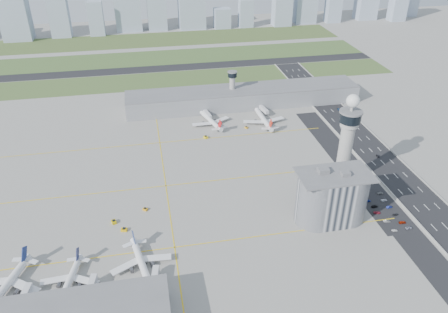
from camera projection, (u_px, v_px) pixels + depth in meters
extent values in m
plane|color=#9D9A92|center=(235.00, 206.00, 268.22)|extent=(1000.00, 1000.00, 0.00)
cube|color=#445D2C|center=(170.00, 80.00, 454.96)|extent=(480.00, 50.00, 0.08)
cube|color=#435E2C|center=(165.00, 58.00, 518.31)|extent=(480.00, 60.00, 0.08)
cube|color=#46592A|center=(160.00, 39.00, 585.88)|extent=(480.00, 70.00, 0.08)
cube|color=black|center=(167.00, 68.00, 486.20)|extent=(480.00, 22.00, 0.10)
cube|color=black|center=(405.00, 186.00, 287.17)|extent=(28.00, 500.00, 0.10)
cube|color=#9E9E99|center=(386.00, 187.00, 284.58)|extent=(0.60, 500.00, 1.20)
cube|color=#9E9E99|center=(425.00, 183.00, 289.20)|extent=(0.60, 500.00, 1.20)
cube|color=black|center=(378.00, 199.00, 274.60)|extent=(18.00, 260.00, 0.08)
cube|color=black|center=(384.00, 211.00, 264.13)|extent=(20.00, 44.00, 0.10)
cube|color=yellow|center=(175.00, 247.00, 236.28)|extent=(260.00, 0.60, 0.01)
cube|color=yellow|center=(166.00, 186.00, 286.96)|extent=(260.00, 0.60, 0.01)
cube|color=yellow|center=(160.00, 143.00, 337.64)|extent=(260.00, 0.60, 0.01)
cube|color=yellow|center=(166.00, 186.00, 286.96)|extent=(0.60, 260.00, 0.01)
cylinder|color=#ADAAA5|center=(344.00, 154.00, 274.64)|extent=(8.40, 8.40, 48.00)
cylinder|color=#ADAAA5|center=(349.00, 123.00, 263.43)|extent=(11.00, 11.00, 4.00)
cylinder|color=black|center=(350.00, 117.00, 261.40)|extent=(13.00, 13.00, 6.00)
cylinder|color=slate|center=(351.00, 112.00, 259.62)|extent=(14.00, 14.00, 1.00)
cylinder|color=#ADAAA5|center=(352.00, 108.00, 258.34)|extent=(1.60, 1.60, 5.00)
sphere|color=white|center=(353.00, 101.00, 256.05)|extent=(8.00, 8.00, 8.00)
cylinder|color=#ADAAA5|center=(232.00, 90.00, 392.75)|extent=(5.00, 5.00, 28.00)
cylinder|color=black|center=(232.00, 75.00, 385.11)|extent=(8.00, 8.00, 4.00)
cylinder|color=slate|center=(232.00, 72.00, 383.83)|extent=(8.60, 8.60, 0.80)
cube|color=#B2B2B7|center=(332.00, 197.00, 250.58)|extent=(18.00, 24.00, 30.00)
cylinder|color=#B2B2B7|center=(317.00, 199.00, 249.10)|extent=(24.00, 24.00, 30.00)
cylinder|color=#B2B2B7|center=(346.00, 195.00, 252.07)|extent=(24.00, 24.00, 30.00)
cube|color=slate|center=(335.00, 175.00, 242.74)|extent=(42.00, 24.00, 0.80)
cube|color=slate|center=(323.00, 171.00, 243.47)|extent=(6.00, 5.00, 3.00)
cube|color=slate|center=(345.00, 174.00, 241.21)|extent=(5.00, 4.00, 2.40)
cube|color=gray|center=(243.00, 97.00, 396.02)|extent=(210.00, 32.00, 15.00)
cube|color=slate|center=(244.00, 89.00, 391.99)|extent=(210.00, 32.00, 0.80)
imported|color=white|center=(395.00, 230.00, 247.57)|extent=(3.49, 1.80, 1.13)
imported|color=gray|center=(387.00, 221.00, 254.54)|extent=(4.11, 1.76, 1.32)
imported|color=#AC273C|center=(377.00, 213.00, 261.61)|extent=(4.30, 2.44, 1.13)
imported|color=black|center=(375.00, 206.00, 266.81)|extent=(4.39, 2.24, 1.22)
imported|color=navy|center=(368.00, 201.00, 271.58)|extent=(3.86, 2.07, 1.25)
imported|color=silver|center=(361.00, 193.00, 279.22)|extent=(3.45, 1.27, 1.13)
imported|color=#9092A4|center=(409.00, 228.00, 249.46)|extent=(4.40, 2.41, 1.17)
imported|color=#931B05|center=(402.00, 222.00, 253.63)|extent=(4.34, 1.81, 1.25)
imported|color=#292A2F|center=(395.00, 214.00, 259.94)|extent=(3.94, 1.98, 1.29)
imported|color=navy|center=(389.00, 207.00, 266.21)|extent=(4.05, 1.98, 1.28)
imported|color=white|center=(384.00, 200.00, 272.32)|extent=(4.17, 2.16, 1.12)
imported|color=slate|center=(380.00, 193.00, 278.82)|extent=(4.16, 1.82, 1.19)
imported|color=black|center=(378.00, 156.00, 318.98)|extent=(1.47, 3.82, 1.24)
imported|color=navy|center=(339.00, 109.00, 389.72)|extent=(2.06, 4.38, 1.21)
imported|color=#A0A0A0|center=(301.00, 86.00, 438.15)|extent=(1.54, 3.56, 1.20)
cube|color=#9EADC1|center=(15.00, 17.00, 569.83)|extent=(35.81, 28.65, 60.36)
cube|color=#9EADC1|center=(58.00, 11.00, 580.91)|extent=(25.49, 20.39, 66.89)
cube|color=#9EADC1|center=(96.00, 18.00, 592.77)|extent=(20.04, 16.03, 45.20)
cube|color=#9EADC1|center=(128.00, 8.00, 611.86)|extent=(35.76, 28.61, 61.22)
cube|color=#9EADC1|center=(156.00, 0.00, 608.32)|extent=(26.33, 21.06, 83.39)
cube|color=#9EADC1|center=(192.00, 6.00, 622.58)|extent=(36.96, 29.57, 62.11)
cube|color=#9EADC1|center=(222.00, 18.00, 631.12)|extent=(23.01, 18.41, 27.75)
cube|color=#9EADC1|center=(246.00, 13.00, 633.75)|extent=(20.22, 16.18, 38.97)
cube|color=#9EADC1|center=(282.00, 9.00, 638.89)|extent=(26.14, 20.92, 46.89)
cube|color=#9EADC1|center=(410.00, 2.00, 695.23)|extent=(22.64, 18.11, 41.06)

